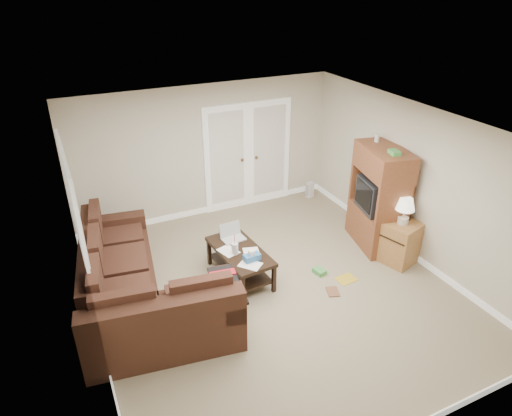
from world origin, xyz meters
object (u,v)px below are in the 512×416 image
side_cabinet (400,239)px  sectional_sofa (137,291)px  tv_armoire (379,197)px  coffee_table (240,262)px

side_cabinet → sectional_sofa: bearing=155.7°
tv_armoire → coffee_table: bearing=-169.3°
sectional_sofa → coffee_table: 1.61m
tv_armoire → side_cabinet: (0.00, -0.61, -0.47)m
sectional_sofa → tv_armoire: tv_armoire is taller
tv_armoire → sectional_sofa: bearing=-166.3°
sectional_sofa → coffee_table: size_ratio=2.53×
sectional_sofa → side_cabinet: side_cabinet is taller
coffee_table → tv_armoire: (2.51, -0.09, 0.61)m
sectional_sofa → tv_armoire: size_ratio=1.70×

